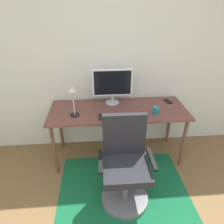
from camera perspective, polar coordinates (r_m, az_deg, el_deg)
name	(u,v)px	position (r m, az deg, el deg)	size (l,w,h in m)	color
wall_back	(116,57)	(2.77, 1.21, 15.02)	(6.00, 0.10, 2.60)	silver
area_rug	(123,192)	(2.54, 3.21, -21.34)	(1.48, 1.25, 0.01)	#135A33
desk	(118,114)	(2.62, 1.73, -0.51)	(1.73, 0.66, 0.74)	brown
monitor	(112,84)	(2.65, 0.11, 7.84)	(0.51, 0.18, 0.47)	#B2B2B7
keyboard	(117,116)	(2.42, 1.36, -1.20)	(0.43, 0.13, 0.02)	black
computer_mouse	(143,113)	(2.49, 8.74, -0.34)	(0.06, 0.10, 0.03)	black
coffee_cup	(156,110)	(2.53, 12.13, 0.42)	(0.08, 0.08, 0.09)	#177A81
cell_phone	(168,101)	(2.89, 15.30, 2.91)	(0.07, 0.14, 0.01)	black
desk_lamp	(73,96)	(2.38, -10.81, 4.37)	(0.11, 0.11, 0.37)	black
office_chair	(125,168)	(2.22, 3.66, -15.41)	(0.55, 0.51, 0.98)	slate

